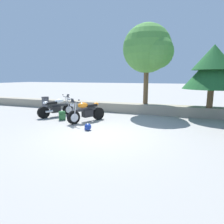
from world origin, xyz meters
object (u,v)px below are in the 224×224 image
at_px(leafy_tree_far_left, 149,49).
at_px(motorcycle_orange_centre, 86,112).
at_px(trash_bin, 45,103).
at_px(pine_tree_mid_left, 213,68).
at_px(motorcycle_white_near_left, 57,108).
at_px(rider_backpack, 62,115).
at_px(rider_helmet, 88,127).

bearing_deg(leafy_tree_far_left, motorcycle_orange_centre, -125.56).
bearing_deg(trash_bin, pine_tree_mid_left, 4.63).
bearing_deg(pine_tree_mid_left, motorcycle_orange_centre, -152.26).
distance_m(motorcycle_white_near_left, trash_bin, 2.59).
bearing_deg(rider_backpack, rider_helmet, -30.64).
xyz_separation_m(leafy_tree_far_left, trash_bin, (-6.50, -1.11, -3.24)).
bearing_deg(motorcycle_orange_centre, rider_helmet, -59.80).
xyz_separation_m(motorcycle_white_near_left, rider_helmet, (2.87, -1.89, -0.35)).
bearing_deg(rider_helmet, motorcycle_orange_centre, 120.20).
bearing_deg(pine_tree_mid_left, rider_backpack, -156.33).
relative_size(motorcycle_orange_centre, leafy_tree_far_left, 0.42).
distance_m(motorcycle_white_near_left, pine_tree_mid_left, 8.36).
height_order(motorcycle_orange_centre, rider_backpack, motorcycle_orange_centre).
height_order(rider_helmet, leafy_tree_far_left, leafy_tree_far_left).
height_order(rider_backpack, leafy_tree_far_left, leafy_tree_far_left).
height_order(rider_backpack, trash_bin, trash_bin).
relative_size(rider_helmet, pine_tree_mid_left, 0.09).
relative_size(motorcycle_white_near_left, pine_tree_mid_left, 0.60).
bearing_deg(motorcycle_white_near_left, leafy_tree_far_left, 31.27).
distance_m(motorcycle_white_near_left, leafy_tree_far_left, 6.10).
xyz_separation_m(motorcycle_white_near_left, motorcycle_orange_centre, (2.11, -0.58, 0.00)).
xyz_separation_m(rider_backpack, rider_helmet, (2.07, -1.23, -0.11)).
height_order(motorcycle_white_near_left, leafy_tree_far_left, leafy_tree_far_left).
height_order(motorcycle_orange_centre, leafy_tree_far_left, leafy_tree_far_left).
relative_size(motorcycle_white_near_left, rider_helmet, 6.80).
height_order(rider_backpack, pine_tree_mid_left, pine_tree_mid_left).
xyz_separation_m(motorcycle_orange_centre, rider_backpack, (-1.31, -0.08, -0.24)).
distance_m(motorcycle_orange_centre, trash_bin, 4.68).
height_order(pine_tree_mid_left, trash_bin, pine_tree_mid_left).
xyz_separation_m(rider_helmet, leafy_tree_far_left, (1.58, 4.59, 3.53)).
xyz_separation_m(rider_backpack, trash_bin, (-2.84, 2.25, 0.19)).
bearing_deg(motorcycle_white_near_left, rider_helmet, -33.38).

